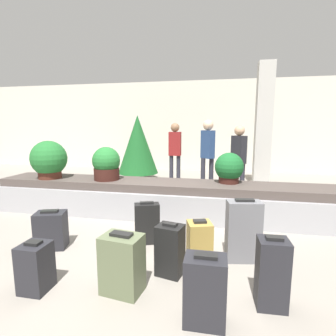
# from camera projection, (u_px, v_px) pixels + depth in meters

# --- Properties ---
(ground_plane) EXTENTS (18.00, 18.00, 0.00)m
(ground_plane) POSITION_uv_depth(u_px,v_px,m) (150.00, 244.00, 3.61)
(ground_plane) COLOR gray
(back_wall) EXTENTS (18.00, 0.06, 3.20)m
(back_wall) POSITION_uv_depth(u_px,v_px,m) (196.00, 127.00, 9.42)
(back_wall) COLOR beige
(back_wall) RESTS_ON ground_plane
(carousel) EXTENTS (6.63, 0.92, 0.62)m
(carousel) POSITION_uv_depth(u_px,v_px,m) (168.00, 199.00, 4.74)
(carousel) COLOR #9E9EA3
(carousel) RESTS_ON ground_plane
(pillar) EXTENTS (0.40, 0.40, 3.20)m
(pillar) POSITION_uv_depth(u_px,v_px,m) (263.00, 126.00, 6.75)
(pillar) COLOR beige
(pillar) RESTS_ON ground_plane
(suitcase_0) EXTENTS (0.43, 0.28, 0.76)m
(suitcase_0) POSITION_uv_depth(u_px,v_px,m) (243.00, 231.00, 3.12)
(suitcase_0) COLOR slate
(suitcase_0) RESTS_ON ground_plane
(suitcase_1) EXTENTS (0.34, 0.33, 0.51)m
(suitcase_1) POSITION_uv_depth(u_px,v_px,m) (199.00, 241.00, 3.12)
(suitcase_1) COLOR #A3843D
(suitcase_1) RESTS_ON ground_plane
(suitcase_2) EXTENTS (0.32, 0.28, 0.58)m
(suitcase_2) POSITION_uv_depth(u_px,v_px,m) (170.00, 250.00, 2.83)
(suitcase_2) COLOR black
(suitcase_2) RESTS_ON ground_plane
(suitcase_3) EXTENTS (0.38, 0.28, 0.59)m
(suitcase_3) POSITION_uv_depth(u_px,v_px,m) (147.00, 223.00, 3.60)
(suitcase_3) COLOR black
(suitcase_3) RESTS_ON ground_plane
(suitcase_4) EXTENTS (0.26, 0.27, 0.51)m
(suitcase_4) POSITION_uv_depth(u_px,v_px,m) (36.00, 267.00, 2.55)
(suitcase_4) COLOR #232328
(suitcase_4) RESTS_ON ground_plane
(suitcase_5) EXTENTS (0.44, 0.37, 0.52)m
(suitcase_5) POSITION_uv_depth(u_px,v_px,m) (51.00, 230.00, 3.46)
(suitcase_5) COLOR #232328
(suitcase_5) RESTS_ON ground_plane
(suitcase_6) EXTENTS (0.42, 0.32, 0.60)m
(suitcase_6) POSITION_uv_depth(u_px,v_px,m) (122.00, 264.00, 2.52)
(suitcase_6) COLOR #5B6647
(suitcase_6) RESTS_ON ground_plane
(suitcase_7) EXTENTS (0.27, 0.24, 0.66)m
(suitcase_7) POSITION_uv_depth(u_px,v_px,m) (272.00, 273.00, 2.31)
(suitcase_7) COLOR #232328
(suitcase_7) RESTS_ON ground_plane
(suitcase_8) EXTENTS (0.34, 0.25, 0.60)m
(suitcase_8) POSITION_uv_depth(u_px,v_px,m) (205.00, 290.00, 2.11)
(suitcase_8) COLOR #232328
(suitcase_8) RESTS_ON ground_plane
(potted_plant_0) EXTENTS (0.67, 0.67, 0.72)m
(potted_plant_0) POSITION_uv_depth(u_px,v_px,m) (49.00, 160.00, 4.96)
(potted_plant_0) COLOR #4C2319
(potted_plant_0) RESTS_ON carousel
(potted_plant_1) EXTENTS (0.50, 0.50, 0.53)m
(potted_plant_1) POSITION_uv_depth(u_px,v_px,m) (229.00, 168.00, 4.57)
(potted_plant_1) COLOR #381914
(potted_plant_1) RESTS_ON carousel
(potted_plant_2) EXTENTS (0.51, 0.51, 0.61)m
(potted_plant_2) POSITION_uv_depth(u_px,v_px,m) (106.00, 164.00, 4.84)
(potted_plant_2) COLOR #381914
(potted_plant_2) RESTS_ON carousel
(traveler_0) EXTENTS (0.35, 0.35, 1.75)m
(traveler_0) POSITION_uv_depth(u_px,v_px,m) (208.00, 149.00, 6.30)
(traveler_0) COLOR #282833
(traveler_0) RESTS_ON ground_plane
(traveler_1) EXTENTS (0.33, 0.24, 1.69)m
(traveler_1) POSITION_uv_depth(u_px,v_px,m) (175.00, 148.00, 7.16)
(traveler_1) COLOR #282833
(traveler_1) RESTS_ON ground_plane
(traveler_2) EXTENTS (0.35, 0.36, 1.62)m
(traveler_2) POSITION_uv_depth(u_px,v_px,m) (239.00, 155.00, 5.87)
(traveler_2) COLOR #282833
(traveler_2) RESTS_ON ground_plane
(decorated_tree) EXTENTS (1.22, 1.22, 1.94)m
(decorated_tree) POSITION_uv_depth(u_px,v_px,m) (138.00, 145.00, 7.97)
(decorated_tree) COLOR #4C331E
(decorated_tree) RESTS_ON ground_plane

